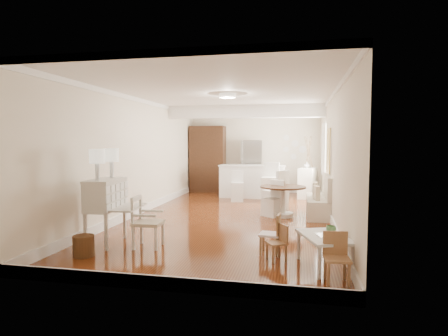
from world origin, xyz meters
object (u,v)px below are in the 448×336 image
(kids_chair_b, at_px, (270,234))
(bar_stool_left, at_px, (237,186))
(slip_chair_far, at_px, (275,190))
(sideboard, at_px, (308,183))
(secretary_bureau, at_px, (106,211))
(fridge, at_px, (262,167))
(gustavian_armchair, at_px, (148,222))
(dining_table, at_px, (283,201))
(wicker_basket, at_px, (84,246))
(pantry_cabinet, at_px, (208,159))
(breakfast_counter, at_px, (252,181))
(kids_chair_c, at_px, (337,258))
(kids_table, at_px, (324,251))
(kids_chair_a, at_px, (276,242))
(slip_chair_near, at_px, (273,198))
(bar_stool_right, at_px, (270,182))

(kids_chair_b, bearing_deg, bar_stool_left, -160.18)
(slip_chair_far, xyz_separation_m, sideboard, (0.87, 2.39, -0.05))
(secretary_bureau, height_order, fridge, fridge)
(gustavian_armchair, xyz_separation_m, dining_table, (2.09, 3.01, -0.06))
(gustavian_armchair, relative_size, slip_chair_far, 0.82)
(wicker_basket, height_order, pantry_cabinet, pantry_cabinet)
(kids_chair_b, height_order, bar_stool_left, bar_stool_left)
(kids_chair_b, xyz_separation_m, bar_stool_left, (-1.35, 5.03, 0.12))
(breakfast_counter, height_order, bar_stool_left, breakfast_counter)
(gustavian_armchair, xyz_separation_m, kids_chair_c, (2.92, -1.05, -0.11))
(bar_stool_left, relative_size, sideboard, 0.91)
(gustavian_armchair, xyz_separation_m, kids_table, (2.81, -0.48, -0.20))
(dining_table, bearing_deg, bar_stool_left, 124.97)
(gustavian_armchair, height_order, kids_chair_a, gustavian_armchair)
(dining_table, distance_m, slip_chair_near, 0.24)
(kids_table, distance_m, breakfast_counter, 6.62)
(fridge, bearing_deg, sideboard, -26.08)
(kids_table, bearing_deg, secretary_bureau, 171.63)
(fridge, relative_size, sideboard, 1.82)
(gustavian_armchair, relative_size, fridge, 0.47)
(secretary_bureau, distance_m, pantry_cabinet, 6.94)
(kids_table, bearing_deg, breakfast_counter, 105.79)
(secretary_bureau, distance_m, bar_stool_left, 5.20)
(slip_chair_near, distance_m, fridge, 3.96)
(pantry_cabinet, bearing_deg, breakfast_counter, -32.43)
(wicker_basket, bearing_deg, kids_table, 2.99)
(kids_chair_a, height_order, kids_chair_b, kids_chair_b)
(wicker_basket, relative_size, breakfast_counter, 0.16)
(wicker_basket, relative_size, kids_chair_c, 0.51)
(kids_table, height_order, kids_chair_b, kids_chair_b)
(kids_chair_c, relative_size, breakfast_counter, 0.31)
(kids_table, bearing_deg, bar_stool_left, 111.16)
(kids_chair_b, height_order, slip_chair_near, slip_chair_near)
(slip_chair_far, relative_size, fridge, 0.58)
(slip_chair_near, xyz_separation_m, sideboard, (0.88, 3.13, 0.05))
(kids_table, relative_size, kids_chair_c, 1.44)
(wicker_basket, bearing_deg, slip_chair_far, 59.40)
(bar_stool_left, distance_m, sideboard, 2.36)
(kids_table, relative_size, bar_stool_left, 1.02)
(kids_chair_c, bearing_deg, bar_stool_left, 104.66)
(bar_stool_right, bearing_deg, kids_table, -72.09)
(secretary_bureau, bearing_deg, kids_chair_c, -21.07)
(kids_chair_b, bearing_deg, wicker_basket, -71.70)
(secretary_bureau, relative_size, sideboard, 1.14)
(slip_chair_far, xyz_separation_m, breakfast_counter, (-0.86, 2.08, -0.00))
(slip_chair_near, height_order, bar_stool_left, bar_stool_left)
(secretary_bureau, relative_size, slip_chair_far, 1.09)
(fridge, bearing_deg, wicker_basket, -104.63)
(bar_stool_left, xyz_separation_m, fridge, (0.54, 1.90, 0.45))
(secretary_bureau, bearing_deg, slip_chair_far, 50.04)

